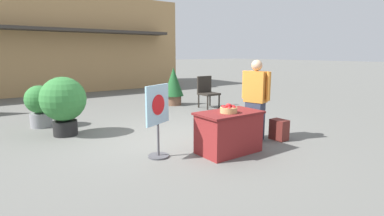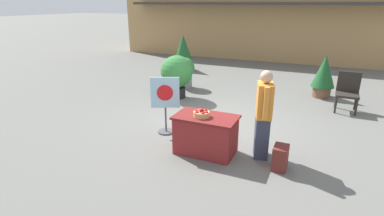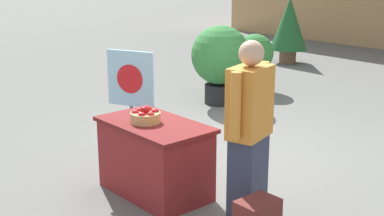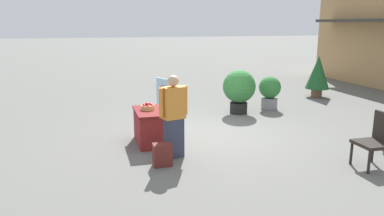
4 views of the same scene
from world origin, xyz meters
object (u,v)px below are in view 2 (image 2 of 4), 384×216
display_table (206,135)px  potted_plant_far_right (183,50)px  poster_board (165,103)px  patio_chair (348,90)px  apple_basket (201,113)px  person_visitor (263,115)px  potted_plant_near_left (324,75)px  backpack (280,158)px  potted_plant_far_left (177,73)px  potted_plant_near_right (185,71)px

display_table → potted_plant_far_right: potted_plant_far_right is taller
poster_board → patio_chair: size_ratio=1.23×
apple_basket → potted_plant_far_right: (-3.54, 6.58, 0.04)m
person_visitor → patio_chair: bearing=-129.7°
poster_board → potted_plant_far_right: potted_plant_far_right is taller
person_visitor → patio_chair: 3.76m
display_table → potted_plant_near_left: size_ratio=0.91×
display_table → backpack: bearing=-1.1°
potted_plant_far_right → potted_plant_far_left: bearing=-67.0°
backpack → potted_plant_far_left: size_ratio=0.33×
person_visitor → potted_plant_near_left: (0.89, 4.47, -0.14)m
potted_plant_far_right → potted_plant_far_left: (1.53, -3.61, -0.11)m
apple_basket → backpack: bearing=1.2°
poster_board → potted_plant_near_right: (-1.22, 3.52, -0.12)m
patio_chair → potted_plant_far_left: 4.65m
potted_plant_near_left → potted_plant_far_left: (-3.95, -1.84, 0.05)m
apple_basket → person_visitor: (1.05, 0.34, 0.02)m
potted_plant_near_left → patio_chair: bearing=-59.0°
potted_plant_far_left → potted_plant_near_right: bearing=104.2°
apple_basket → person_visitor: 1.10m
apple_basket → person_visitor: bearing=17.9°
potted_plant_near_right → potted_plant_near_left: 4.30m
patio_chair → potted_plant_far_left: bearing=-79.5°
display_table → apple_basket: apple_basket is taller
apple_basket → backpack: 1.57m
potted_plant_near_right → potted_plant_far_left: potted_plant_far_left is taller
display_table → potted_plant_near_right: 4.68m
display_table → patio_chair: patio_chair is taller
potted_plant_far_right → potted_plant_near_left: size_ratio=1.15×
potted_plant_near_right → potted_plant_far_right: bearing=116.6°
display_table → person_visitor: person_visitor is taller
apple_basket → patio_chair: bearing=55.9°
apple_basket → potted_plant_near_right: (-2.30, 4.10, -0.25)m
display_table → patio_chair: (2.49, 3.72, 0.19)m
person_visitor → potted_plant_near_right: (-3.35, 3.76, -0.26)m
patio_chair → potted_plant_near_right: bearing=-93.2°
person_visitor → potted_plant_far_left: size_ratio=1.28×
backpack → potted_plant_far_right: size_ratio=0.29×
display_table → apple_basket: bearing=-139.9°
person_visitor → poster_board: person_visitor is taller
apple_basket → backpack: apple_basket is taller
potted_plant_near_left → potted_plant_far_left: potted_plant_near_left is taller
potted_plant_far_right → potted_plant_far_left: 3.92m
backpack → apple_basket: bearing=-178.8°
display_table → person_visitor: size_ratio=0.71×
potted_plant_near_right → patio_chair: bearing=-3.8°
display_table → apple_basket: (-0.07, -0.06, 0.43)m
person_visitor → backpack: size_ratio=3.87×
potted_plant_far_right → potted_plant_near_left: 5.77m
display_table → potted_plant_near_left: bearing=68.5°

